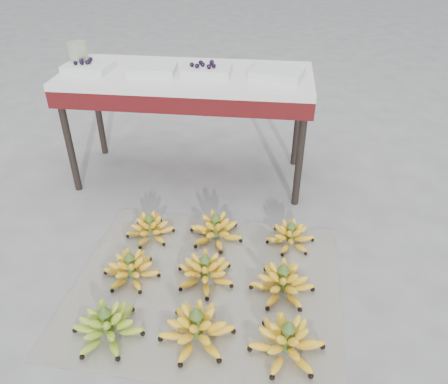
# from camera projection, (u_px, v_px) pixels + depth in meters

# --- Properties ---
(ground) EXTENTS (60.00, 60.00, 0.00)m
(ground) POSITION_uv_depth(u_px,v_px,m) (187.00, 275.00, 2.13)
(ground) COLOR slate
(ground) RESTS_ON ground
(newspaper_mat) EXTENTS (1.30, 1.11, 0.01)m
(newspaper_mat) POSITION_uv_depth(u_px,v_px,m) (206.00, 285.00, 2.07)
(newspaper_mat) COLOR beige
(newspaper_mat) RESTS_ON ground
(bunch_front_left) EXTENTS (0.35, 0.35, 0.18)m
(bunch_front_left) POSITION_uv_depth(u_px,v_px,m) (107.00, 326.00, 1.80)
(bunch_front_left) COLOR #6EA022
(bunch_front_left) RESTS_ON newspaper_mat
(bunch_front_center) EXTENTS (0.32, 0.32, 0.19)m
(bunch_front_center) POSITION_uv_depth(u_px,v_px,m) (197.00, 328.00, 1.78)
(bunch_front_center) COLOR yellow
(bunch_front_center) RESTS_ON newspaper_mat
(bunch_front_right) EXTENTS (0.37, 0.37, 0.18)m
(bunch_front_right) POSITION_uv_depth(u_px,v_px,m) (287.00, 341.00, 1.73)
(bunch_front_right) COLOR yellow
(bunch_front_right) RESTS_ON newspaper_mat
(bunch_mid_left) EXTENTS (0.34, 0.34, 0.16)m
(bunch_mid_left) POSITION_uv_depth(u_px,v_px,m) (131.00, 269.00, 2.08)
(bunch_mid_left) COLOR yellow
(bunch_mid_left) RESTS_ON newspaper_mat
(bunch_mid_center) EXTENTS (0.35, 0.35, 0.17)m
(bunch_mid_center) POSITION_uv_depth(u_px,v_px,m) (205.00, 271.00, 2.06)
(bunch_mid_center) COLOR yellow
(bunch_mid_center) RESTS_ON newspaper_mat
(bunch_mid_right) EXTENTS (0.30, 0.30, 0.18)m
(bunch_mid_right) POSITION_uv_depth(u_px,v_px,m) (282.00, 282.00, 2.00)
(bunch_mid_right) COLOR yellow
(bunch_mid_right) RESTS_ON newspaper_mat
(bunch_back_left) EXTENTS (0.30, 0.30, 0.15)m
(bunch_back_left) POSITION_uv_depth(u_px,v_px,m) (150.00, 228.00, 2.34)
(bunch_back_left) COLOR yellow
(bunch_back_left) RESTS_ON newspaper_mat
(bunch_back_center) EXTENTS (0.35, 0.35, 0.17)m
(bunch_back_center) POSITION_uv_depth(u_px,v_px,m) (216.00, 230.00, 2.32)
(bunch_back_center) COLOR yellow
(bunch_back_center) RESTS_ON newspaper_mat
(bunch_back_right) EXTENTS (0.28, 0.28, 0.15)m
(bunch_back_right) POSITION_uv_depth(u_px,v_px,m) (290.00, 236.00, 2.29)
(bunch_back_right) COLOR yellow
(bunch_back_right) RESTS_ON newspaper_mat
(vendor_table) EXTENTS (1.46, 0.58, 0.70)m
(vendor_table) POSITION_uv_depth(u_px,v_px,m) (187.00, 86.00, 2.56)
(vendor_table) COLOR black
(vendor_table) RESTS_ON ground
(tray_far_left) EXTENTS (0.28, 0.22, 0.07)m
(tray_far_left) POSITION_uv_depth(u_px,v_px,m) (88.00, 67.00, 2.53)
(tray_far_left) COLOR silver
(tray_far_left) RESTS_ON vendor_table
(tray_left) EXTENTS (0.27, 0.20, 0.04)m
(tray_left) POSITION_uv_depth(u_px,v_px,m) (153.00, 69.00, 2.50)
(tray_left) COLOR silver
(tray_left) RESTS_ON vendor_table
(tray_right) EXTENTS (0.28, 0.20, 0.07)m
(tray_right) POSITION_uv_depth(u_px,v_px,m) (207.00, 70.00, 2.48)
(tray_right) COLOR silver
(tray_right) RESTS_ON vendor_table
(tray_far_right) EXTENTS (0.32, 0.26, 0.04)m
(tray_far_right) POSITION_uv_depth(u_px,v_px,m) (277.00, 73.00, 2.44)
(tray_far_right) COLOR silver
(tray_far_right) RESTS_ON vendor_table
(glass_jar) EXTENTS (0.12, 0.12, 0.14)m
(glass_jar) POSITION_uv_depth(u_px,v_px,m) (78.00, 55.00, 2.57)
(glass_jar) COLOR beige
(glass_jar) RESTS_ON vendor_table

